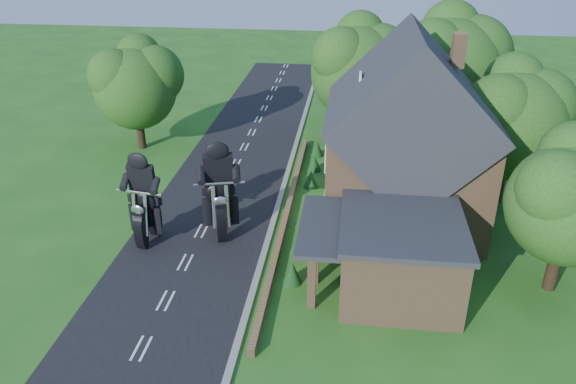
# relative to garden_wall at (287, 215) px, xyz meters

# --- Properties ---
(ground) EXTENTS (120.00, 120.00, 0.00)m
(ground) POSITION_rel_garden_wall_xyz_m (-4.30, -5.00, -0.20)
(ground) COLOR #225B19
(ground) RESTS_ON ground
(road) EXTENTS (7.00, 80.00, 0.02)m
(road) POSITION_rel_garden_wall_xyz_m (-4.30, -5.00, -0.19)
(road) COLOR black
(road) RESTS_ON ground
(kerb) EXTENTS (0.30, 80.00, 0.12)m
(kerb) POSITION_rel_garden_wall_xyz_m (-0.65, -5.00, -0.14)
(kerb) COLOR gray
(kerb) RESTS_ON ground
(garden_wall) EXTENTS (0.30, 22.00, 0.40)m
(garden_wall) POSITION_rel_garden_wall_xyz_m (0.00, 0.00, 0.00)
(garden_wall) COLOR #916B4A
(garden_wall) RESTS_ON ground
(house) EXTENTS (9.54, 8.64, 10.24)m
(house) POSITION_rel_garden_wall_xyz_m (6.19, 1.00, 4.14)
(house) COLOR #916B4A
(house) RESTS_ON ground
(annex) EXTENTS (7.05, 5.94, 3.44)m
(annex) POSITION_rel_garden_wall_xyz_m (5.57, -5.80, 1.57)
(annex) COLOR #916B4A
(annex) RESTS_ON ground
(tree_house_right) EXTENTS (6.51, 6.00, 8.40)m
(tree_house_right) POSITION_rel_garden_wall_xyz_m (12.35, 3.62, 4.99)
(tree_house_right) COLOR black
(tree_house_right) RESTS_ON ground
(tree_behind_house) EXTENTS (7.81, 7.20, 10.08)m
(tree_behind_house) POSITION_rel_garden_wall_xyz_m (9.88, 11.14, 6.03)
(tree_behind_house) COLOR black
(tree_behind_house) RESTS_ON ground
(tree_behind_left) EXTENTS (6.94, 6.40, 9.16)m
(tree_behind_left) POSITION_rel_garden_wall_xyz_m (3.86, 12.13, 5.53)
(tree_behind_left) COLOR black
(tree_behind_left) RESTS_ON ground
(tree_far_road) EXTENTS (6.08, 5.60, 7.84)m
(tree_far_road) POSITION_rel_garden_wall_xyz_m (-11.16, 9.11, 4.64)
(tree_far_road) COLOR black
(tree_far_road) RESTS_ON ground
(shrub_a) EXTENTS (0.90, 0.90, 1.10)m
(shrub_a) POSITION_rel_garden_wall_xyz_m (1.00, -6.00, 0.35)
(shrub_a) COLOR #113514
(shrub_a) RESTS_ON ground
(shrub_b) EXTENTS (0.90, 0.90, 1.10)m
(shrub_b) POSITION_rel_garden_wall_xyz_m (1.00, -3.50, 0.35)
(shrub_b) COLOR #113514
(shrub_b) RESTS_ON ground
(shrub_c) EXTENTS (0.90, 0.90, 1.10)m
(shrub_c) POSITION_rel_garden_wall_xyz_m (1.00, -1.00, 0.35)
(shrub_c) COLOR #113514
(shrub_c) RESTS_ON ground
(shrub_d) EXTENTS (0.90, 0.90, 1.10)m
(shrub_d) POSITION_rel_garden_wall_xyz_m (1.00, 4.00, 0.35)
(shrub_d) COLOR #113514
(shrub_d) RESTS_ON ground
(shrub_e) EXTENTS (0.90, 0.90, 1.10)m
(shrub_e) POSITION_rel_garden_wall_xyz_m (1.00, 6.50, 0.35)
(shrub_e) COLOR #113514
(shrub_e) RESTS_ON ground
(shrub_f) EXTENTS (0.90, 0.90, 1.10)m
(shrub_f) POSITION_rel_garden_wall_xyz_m (1.00, 9.00, 0.35)
(shrub_f) COLOR #113514
(shrub_f) RESTS_ON ground
(motorcycle_lead) EXTENTS (0.86, 1.75, 1.58)m
(motorcycle_lead) POSITION_rel_garden_wall_xyz_m (-3.12, -2.23, 0.59)
(motorcycle_lead) COLOR black
(motorcycle_lead) RESTS_ON ground
(motorcycle_follow) EXTENTS (0.64, 1.65, 1.50)m
(motorcycle_follow) POSITION_rel_garden_wall_xyz_m (-6.64, -3.37, 0.55)
(motorcycle_follow) COLOR black
(motorcycle_follow) RESTS_ON ground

